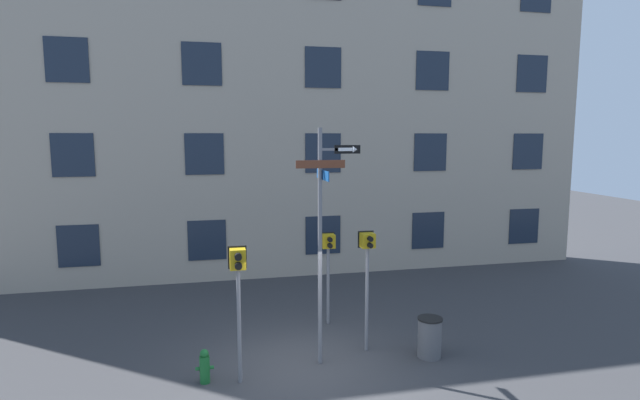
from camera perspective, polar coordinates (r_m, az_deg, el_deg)
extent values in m
plane|color=#38383A|center=(11.22, -1.81, -18.73)|extent=(60.00, 60.00, 0.00)
cube|color=tan|center=(17.43, -6.53, 14.87)|extent=(24.00, 0.60, 14.44)
cube|color=#1E2838|center=(17.71, -25.87, -4.74)|extent=(1.26, 0.03, 1.36)
cube|color=#1E2838|center=(17.22, -12.78, -4.50)|extent=(1.26, 0.03, 1.36)
cube|color=#1E2838|center=(17.65, 0.35, -4.03)|extent=(1.26, 0.03, 1.36)
cube|color=#1E2838|center=(18.93, 12.26, -3.41)|extent=(1.26, 0.03, 1.36)
cube|color=#1E2838|center=(20.91, 22.27, -2.78)|extent=(1.26, 0.03, 1.36)
cube|color=#1E2838|center=(17.37, -26.41, 4.62)|extent=(1.26, 0.03, 1.36)
cube|color=#1E2838|center=(16.87, -13.06, 5.14)|extent=(1.26, 0.03, 1.36)
cube|color=#1E2838|center=(17.31, 0.35, 5.39)|extent=(1.26, 0.03, 1.36)
cube|color=#1E2838|center=(18.61, 12.50, 5.35)|extent=(1.26, 0.03, 1.36)
cube|color=#1E2838|center=(20.62, 22.67, 5.14)|extent=(1.26, 0.03, 1.36)
cube|color=#1E2838|center=(17.51, -26.97, 14.09)|extent=(1.26, 0.03, 1.36)
cube|color=#1E2838|center=(17.02, -13.36, 14.90)|extent=(1.26, 0.03, 1.36)
cube|color=#1E2838|center=(17.45, 0.36, 14.91)|extent=(1.26, 0.03, 1.36)
cube|color=#1E2838|center=(18.74, 12.75, 14.21)|extent=(1.26, 0.03, 1.36)
cube|color=#1E2838|center=(20.74, 23.08, 13.13)|extent=(1.26, 0.03, 1.36)
cylinder|color=slate|center=(10.62, 0.00, -5.61)|extent=(0.09, 0.09, 5.10)
cube|color=slate|center=(10.42, 1.58, 5.80)|extent=(0.58, 0.05, 0.05)
cube|color=brown|center=(10.31, 0.07, 4.12)|extent=(1.04, 0.02, 0.17)
cube|color=#14478C|center=(10.40, 0.32, 2.90)|extent=(0.02, 1.08, 0.20)
cube|color=black|center=(10.48, 3.15, 5.80)|extent=(0.56, 0.02, 0.18)
cube|color=white|center=(10.46, 2.96, 5.80)|extent=(0.32, 0.01, 0.07)
cone|color=white|center=(10.51, 4.01, 5.80)|extent=(0.10, 0.14, 0.14)
cylinder|color=slate|center=(10.35, -9.22, -14.05)|extent=(0.08, 0.08, 2.35)
cube|color=gold|center=(9.93, -9.39, -6.66)|extent=(0.31, 0.26, 0.40)
cube|color=black|center=(10.07, -9.43, -6.47)|extent=(0.37, 0.02, 0.46)
cylinder|color=black|center=(9.73, -9.33, -6.42)|extent=(0.14, 0.12, 0.14)
cylinder|color=black|center=(9.77, -9.31, -7.44)|extent=(0.14, 0.12, 0.14)
cylinder|color=orange|center=(9.78, -9.35, -6.34)|extent=(0.11, 0.01, 0.11)
cylinder|color=slate|center=(11.68, 5.37, -11.25)|extent=(0.08, 0.08, 2.43)
cube|color=gold|center=(11.31, 5.46, -4.62)|extent=(0.31, 0.26, 0.33)
cube|color=black|center=(11.44, 5.24, -4.48)|extent=(0.37, 0.02, 0.39)
cylinder|color=black|center=(11.12, 5.76, -4.45)|extent=(0.11, 0.12, 0.11)
cylinder|color=black|center=(11.15, 5.75, -5.18)|extent=(0.11, 0.12, 0.11)
cylinder|color=silver|center=(11.17, 5.68, -4.39)|extent=(0.09, 0.01, 0.09)
cylinder|color=slate|center=(13.26, 0.93, -9.79)|extent=(0.08, 0.08, 2.05)
cube|color=gold|center=(12.95, 0.94, -4.72)|extent=(0.34, 0.26, 0.35)
cube|color=black|center=(13.09, 0.80, -4.59)|extent=(0.40, 0.02, 0.41)
cylinder|color=black|center=(12.76, 1.14, -4.54)|extent=(0.12, 0.12, 0.12)
cylinder|color=black|center=(12.79, 1.14, -5.24)|extent=(0.12, 0.12, 0.12)
cylinder|color=#EA4C14|center=(12.81, 1.08, -4.49)|extent=(0.10, 0.01, 0.10)
cylinder|color=#196028|center=(10.82, -13.04, -18.34)|extent=(0.20, 0.20, 0.56)
sphere|color=#196028|center=(10.68, -13.09, -16.72)|extent=(0.17, 0.17, 0.17)
cylinder|color=#196028|center=(10.81, -13.83, -18.22)|extent=(0.08, 0.07, 0.07)
cylinder|color=#196028|center=(10.80, -12.25, -18.18)|extent=(0.08, 0.07, 0.07)
cylinder|color=#59595B|center=(11.84, 12.41, -15.16)|extent=(0.53, 0.53, 0.86)
cylinder|color=black|center=(11.68, 12.48, -13.11)|extent=(0.56, 0.56, 0.04)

